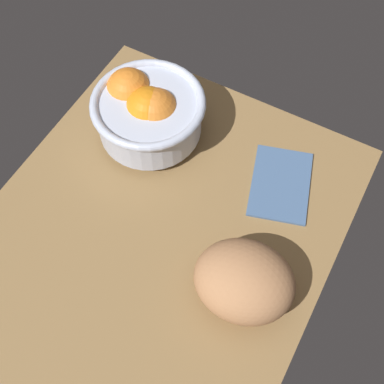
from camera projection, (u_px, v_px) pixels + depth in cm
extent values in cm
cube|color=olive|center=(149.00, 248.00, 86.11)|extent=(74.05, 56.86, 3.00)
cylinder|color=silver|center=(151.00, 131.00, 95.59)|extent=(10.55, 10.55, 1.66)
cylinder|color=silver|center=(149.00, 116.00, 91.77)|extent=(18.89, 18.89, 7.17)
torus|color=silver|center=(148.00, 103.00, 88.67)|extent=(20.49, 20.49, 1.60)
sphere|color=orange|center=(156.00, 111.00, 90.07)|extent=(8.28, 8.28, 8.28)
sphere|color=orange|center=(129.00, 91.00, 92.34)|extent=(8.50, 8.50, 8.50)
sphere|color=orange|center=(149.00, 110.00, 90.19)|extent=(8.38, 8.38, 8.38)
sphere|color=orange|center=(149.00, 110.00, 90.29)|extent=(7.70, 7.70, 7.70)
ellipsoid|color=tan|center=(243.00, 283.00, 76.15)|extent=(15.47, 17.38, 10.04)
cube|color=#486792|center=(281.00, 183.00, 90.22)|extent=(17.31, 14.14, 0.97)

